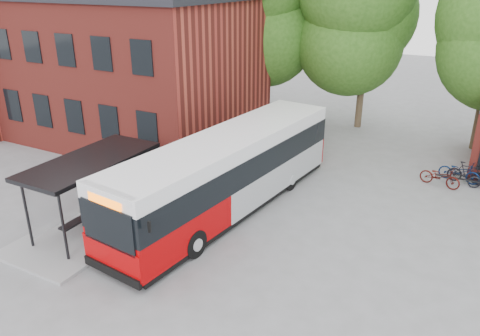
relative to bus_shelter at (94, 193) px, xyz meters
The scene contains 9 objects.
ground 4.83m from the bus_shelter, 12.53° to the left, with size 100.00×100.00×0.00m, color slate.
station_building 13.42m from the bus_shelter, 130.36° to the left, with size 18.40×10.40×8.50m, color maroon, non-canonical shape.
bus_shelter is the anchor object (origin of this frame).
tree_0 17.54m from the bus_shelter, 95.04° to the left, with size 7.92×7.92×11.00m, color #244C14, non-canonical shape.
tree_1 19.19m from the bus_shelter, 73.01° to the left, with size 7.92×7.92×10.40m, color #244C14, non-canonical shape.
city_bus 5.38m from the bus_shelter, 44.76° to the left, with size 2.73×12.82×3.26m, color #A20003, non-canonical shape.
bicycle_0 15.54m from the bus_shelter, 42.61° to the left, with size 0.65×1.87×0.98m, color #410F0B.
bicycle_1 16.99m from the bus_shelter, 42.47° to the left, with size 0.50×1.77×1.06m, color black.
bicycle_2 16.79m from the bus_shelter, 43.49° to the left, with size 0.66×1.90×1.00m, color #081A40.
Camera 1 is at (8.19, -12.67, 9.23)m, focal length 35.00 mm.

